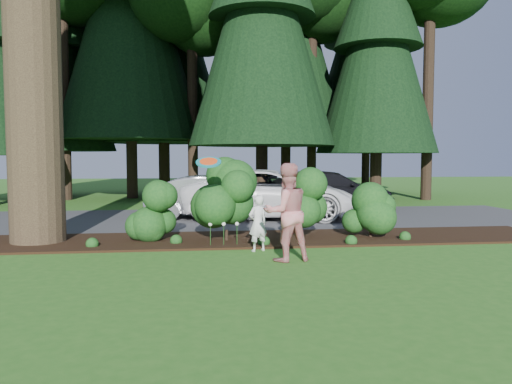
# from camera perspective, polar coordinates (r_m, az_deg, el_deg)

# --- Properties ---
(ground) EXTENTS (80.00, 80.00, 0.00)m
(ground) POSITION_cam_1_polar(r_m,az_deg,el_deg) (9.03, -0.87, -8.95)
(ground) COLOR #2A641C
(ground) RESTS_ON ground
(mulch_bed) EXTENTS (16.00, 2.50, 0.05)m
(mulch_bed) POSITION_cam_1_polar(r_m,az_deg,el_deg) (12.20, -2.53, -5.43)
(mulch_bed) COLOR black
(mulch_bed) RESTS_ON ground
(driveway) EXTENTS (22.00, 6.00, 0.03)m
(driveway) POSITION_cam_1_polar(r_m,az_deg,el_deg) (16.40, -3.71, -3.04)
(driveway) COLOR #38383A
(driveway) RESTS_ON ground
(shrub_row) EXTENTS (6.53, 1.60, 1.61)m
(shrub_row) POSITION_cam_1_polar(r_m,az_deg,el_deg) (12.08, 1.15, -1.78)
(shrub_row) COLOR #144116
(shrub_row) RESTS_ON ground
(lily_cluster) EXTENTS (0.69, 0.09, 0.57)m
(lily_cluster) POSITION_cam_1_polar(r_m,az_deg,el_deg) (11.28, -3.72, -3.80)
(lily_cluster) COLOR #144116
(lily_cluster) RESTS_ON ground
(tree_wall) EXTENTS (25.66, 12.15, 17.09)m
(tree_wall) POSITION_cam_1_polar(r_m,az_deg,el_deg) (26.25, -4.44, 20.55)
(tree_wall) COLOR black
(tree_wall) RESTS_ON ground
(car_silver_wagon) EXTENTS (4.37, 1.96, 1.39)m
(car_silver_wagon) POSITION_cam_1_polar(r_m,az_deg,el_deg) (16.33, -4.99, -0.57)
(car_silver_wagon) COLOR #B7B7BC
(car_silver_wagon) RESTS_ON driveway
(car_white_suv) EXTENTS (6.08, 3.54, 1.59)m
(car_white_suv) POSITION_cam_1_polar(r_m,az_deg,el_deg) (16.25, 1.73, -0.23)
(car_white_suv) COLOR white
(car_white_suv) RESTS_ON driveway
(car_dark_suv) EXTENTS (5.42, 2.91, 1.49)m
(car_dark_suv) POSITION_cam_1_polar(r_m,az_deg,el_deg) (18.44, 8.09, 0.09)
(car_dark_suv) COLOR black
(car_dark_suv) RESTS_ON driveway
(child) EXTENTS (0.52, 0.44, 1.21)m
(child) POSITION_cam_1_polar(r_m,az_deg,el_deg) (10.73, 0.22, -3.59)
(child) COLOR silver
(child) RESTS_ON ground
(adult) EXTENTS (1.07, 0.91, 1.91)m
(adult) POSITION_cam_1_polar(r_m,az_deg,el_deg) (9.71, 3.49, -2.33)
(adult) COLOR red
(adult) RESTS_ON ground
(frisbee) EXTENTS (0.54, 0.50, 0.25)m
(frisbee) POSITION_cam_1_polar(r_m,az_deg,el_deg) (10.36, -5.45, 3.44)
(frisbee) COLOR #187984
(frisbee) RESTS_ON ground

